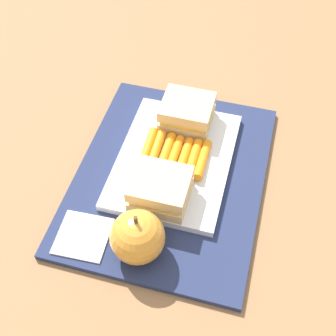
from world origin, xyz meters
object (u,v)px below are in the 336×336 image
Objects in this scene: sandwich_half_left at (187,113)px; carrot_sticks_bundle at (175,155)px; food_tray at (174,160)px; paper_napkin at (83,236)px; apple at (137,237)px; sandwich_half_right at (160,189)px.

sandwich_half_left is 0.79× the size of carrot_sticks_bundle.
food_tray is 2.88× the size of sandwich_half_left.
carrot_sticks_bundle is at bearing 63.10° from food_tray.
paper_napkin is (0.16, -0.09, -0.00)m from food_tray.
food_tray is 0.16m from apple.
apple is (0.08, -0.01, 0.00)m from sandwich_half_right.
apple reaches higher than paper_napkin.
sandwich_half_right is (0.08, 0.00, 0.03)m from food_tray.
carrot_sticks_bundle is (0.08, 0.00, -0.02)m from sandwich_half_left.
sandwich_half_right is 0.96× the size of apple.
carrot_sticks_bundle is at bearing 0.28° from sandwich_half_left.
sandwich_half_left reaches higher than paper_napkin.
sandwich_half_left is (-0.08, 0.00, 0.03)m from food_tray.
sandwich_half_right is 1.14× the size of paper_napkin.
apple is (0.16, -0.01, 0.03)m from food_tray.
sandwich_half_left is at bearing 159.73° from paper_napkin.
food_tray is at bearing 177.36° from apple.
food_tray is 0.01m from carrot_sticks_bundle.
apple is at bearing -2.78° from carrot_sticks_bundle.
apple reaches higher than sandwich_half_right.
food_tray is at bearing -116.90° from carrot_sticks_bundle.
carrot_sticks_bundle is at bearing 177.22° from apple.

